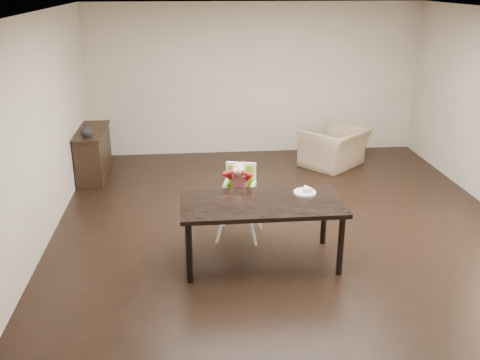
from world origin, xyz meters
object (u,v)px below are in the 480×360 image
Objects in this scene: high_chair at (239,184)px; sideboard at (93,153)px; dining_table at (262,208)px; armchair at (335,141)px.

sideboard is at bearing 146.91° from high_chair.
dining_table is 3.66m from armchair.
armchair reaches higher than dining_table.
high_chair is (-0.18, 0.70, 0.02)m from dining_table.
sideboard is (-2.16, 2.38, -0.30)m from high_chair.
high_chair reaches higher than dining_table.
dining_table is 1.43× the size of sideboard.
sideboard is (-4.05, -0.14, -0.05)m from armchair.
dining_table is 1.78× the size of armchair.
sideboard is at bearing -39.25° from armchair.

